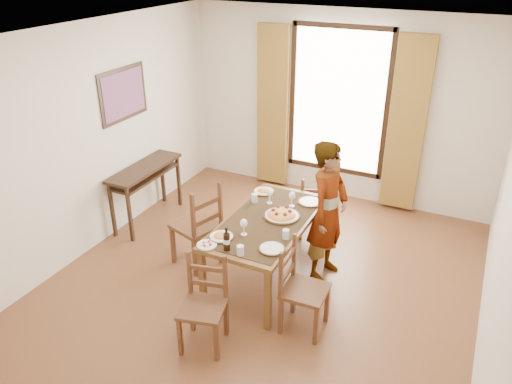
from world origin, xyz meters
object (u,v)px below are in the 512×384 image
at_px(pasta_platter, 282,213).
at_px(dining_table, 267,225).
at_px(console_table, 145,175).
at_px(man, 328,212).

bearing_deg(pasta_platter, dining_table, -133.40).
relative_size(console_table, man, 0.74).
height_order(dining_table, man, man).
height_order(dining_table, pasta_platter, pasta_platter).
bearing_deg(man, console_table, 96.06).
distance_m(console_table, pasta_platter, 2.17).
bearing_deg(console_table, pasta_platter, -10.29).
bearing_deg(man, pasta_platter, 126.13).
distance_m(console_table, dining_table, 2.08).
height_order(console_table, dining_table, console_table).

